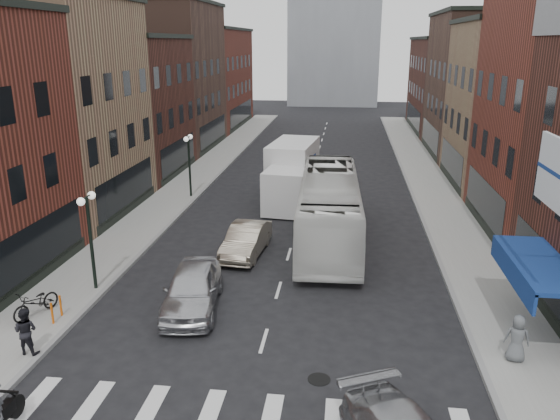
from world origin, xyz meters
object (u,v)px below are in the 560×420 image
object	(u,v)px
box_truck	(291,174)
ped_left_solo	(26,331)
streetlamp_far	(189,154)
ped_right_c	(517,338)
transit_bus	(329,208)
streetlamp_near	(89,224)
parked_bicycle	(36,303)
sedan_left_far	(246,240)
bike_rack	(56,309)
sedan_left_near	(192,289)

from	to	relation	value
box_truck	ped_left_solo	distance (m)	20.14
streetlamp_far	ped_right_c	world-z (taller)	streetlamp_far
transit_bus	streetlamp_near	bearing A→B (deg)	-143.63
streetlamp_near	parked_bicycle	size ratio (longest dim) A/B	2.14
sedan_left_far	ped_left_solo	world-z (taller)	ped_left_solo
ped_left_solo	box_truck	bearing A→B (deg)	-107.31
parked_bicycle	bike_rack	bearing A→B (deg)	8.07
transit_bus	parked_bicycle	world-z (taller)	transit_bus
sedan_left_far	transit_bus	bearing A→B (deg)	38.53
bike_rack	ped_left_solo	size ratio (longest dim) A/B	0.51
bike_rack	parked_bicycle	xyz separation A→B (m)	(-0.89, 0.21, 0.10)
ped_right_c	sedan_left_near	bearing A→B (deg)	-1.36
parked_bicycle	ped_right_c	xyz separation A→B (m)	(16.56, -0.93, 0.28)
streetlamp_far	transit_bus	xyz separation A→B (m)	(9.21, -6.71, -1.19)
streetlamp_near	sedan_left_near	world-z (taller)	streetlamp_near
streetlamp_far	bike_rack	bearing A→B (deg)	-90.69
transit_bus	parked_bicycle	xyz separation A→B (m)	(-10.30, -9.78, -1.07)
transit_bus	sedan_left_far	size ratio (longest dim) A/B	2.79
bike_rack	ped_left_solo	world-z (taller)	ped_left_solo
sedan_left_near	sedan_left_far	bearing A→B (deg)	72.67
streetlamp_far	ped_right_c	xyz separation A→B (m)	(15.47, -17.42, -1.98)
ped_left_solo	sedan_left_far	bearing A→B (deg)	-117.39
sedan_left_near	bike_rack	bearing A→B (deg)	-166.79
parked_bicycle	ped_left_solo	size ratio (longest dim) A/B	1.22
sedan_left_far	streetlamp_far	bearing A→B (deg)	125.10
box_truck	ped_right_c	size ratio (longest dim) A/B	5.50
streetlamp_far	parked_bicycle	xyz separation A→B (m)	(-1.09, -16.49, -2.26)
streetlamp_near	parked_bicycle	world-z (taller)	streetlamp_near
streetlamp_far	box_truck	size ratio (longest dim) A/B	0.48
sedan_left_near	sedan_left_far	world-z (taller)	sedan_left_near
streetlamp_near	streetlamp_far	xyz separation A→B (m)	(0.00, 14.00, 0.00)
streetlamp_far	box_truck	xyz separation A→B (m)	(6.56, 0.12, -1.12)
streetlamp_far	transit_bus	bearing A→B (deg)	-36.10
streetlamp_far	ped_right_c	size ratio (longest dim) A/B	2.64
parked_bicycle	sedan_left_near	bearing A→B (deg)	36.51
streetlamp_far	ped_left_solo	xyz separation A→B (m)	(0.00, -18.90, -1.97)
transit_bus	ped_right_c	distance (m)	12.44
streetlamp_near	box_truck	bearing A→B (deg)	65.06
streetlamp_near	transit_bus	bearing A→B (deg)	38.36
streetlamp_far	transit_bus	size ratio (longest dim) A/B	0.33
streetlamp_far	box_truck	distance (m)	6.66
transit_bus	sedan_left_far	bearing A→B (deg)	-148.43
parked_bicycle	streetlamp_near	bearing A→B (deg)	87.52
streetlamp_far	sedan_left_near	xyz separation A→B (m)	(4.35, -15.00, -2.08)
ped_right_c	parked_bicycle	bearing A→B (deg)	7.72
streetlamp_near	bike_rack	world-z (taller)	streetlamp_near
transit_bus	parked_bicycle	bearing A→B (deg)	-138.48
box_truck	parked_bicycle	bearing A→B (deg)	-108.39
ped_right_c	streetlamp_near	bearing A→B (deg)	-1.54
streetlamp_far	ped_right_c	bearing A→B (deg)	-48.40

